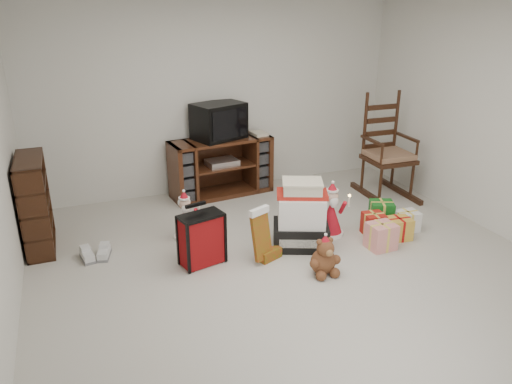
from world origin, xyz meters
TOP-DOWN VIEW (x-y plane):
  - room at (0.00, 0.00)m, footprint 5.01×5.01m
  - tv_stand at (-0.05, 2.23)m, footprint 1.40×0.64m
  - bookshelf at (-2.33, 1.44)m, footprint 0.27×0.81m
  - rocking_chair at (2.00, 1.43)m, footprint 0.59×0.96m
  - gift_pile at (0.28, 0.44)m, footprint 0.70×0.61m
  - red_suitcase at (-0.81, 0.45)m, footprint 0.46×0.31m
  - stocking at (-0.24, 0.27)m, footprint 0.30×0.22m
  - teddy_bear at (0.23, -0.17)m, footprint 0.25×0.22m
  - santa_figurine at (0.72, 0.58)m, footprint 0.31×0.29m
  - mrs_claus_figurine at (-0.83, 1.07)m, footprint 0.28×0.26m
  - sneaker_pair at (-1.81, 0.95)m, footprint 0.33×0.28m
  - gift_cluster at (1.34, 0.32)m, footprint 0.72×0.81m
  - crt_television at (-0.06, 2.26)m, footprint 0.76×0.66m

SIDE VIEW (x-z plane):
  - sneaker_pair at x=-1.81m, z-range 0.00..0.09m
  - gift_cluster at x=1.34m, z-range 0.00..0.24m
  - teddy_bear at x=0.23m, z-range -0.02..0.35m
  - mrs_claus_figurine at x=-0.83m, z-range -0.07..0.50m
  - santa_figurine at x=0.72m, z-range -0.07..0.56m
  - red_suitcase at x=-0.81m, z-range -0.04..0.59m
  - stocking at x=-0.24m, z-range 0.00..0.59m
  - gift_pile at x=0.28m, z-range -0.04..0.69m
  - tv_stand at x=-0.05m, z-range 0.00..0.78m
  - bookshelf at x=-2.33m, z-range -0.02..0.98m
  - rocking_chair at x=2.00m, z-range -0.23..1.20m
  - crt_television at x=-0.06m, z-range 0.78..1.25m
  - room at x=0.00m, z-range -0.01..2.51m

